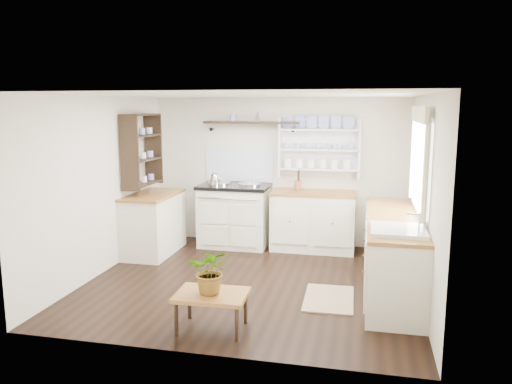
# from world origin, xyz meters

# --- Properties ---
(floor) EXTENTS (4.00, 3.80, 0.01)m
(floor) POSITION_xyz_m (0.00, 0.00, 0.00)
(floor) COLOR black
(floor) RESTS_ON ground
(wall_back) EXTENTS (4.00, 0.02, 2.30)m
(wall_back) POSITION_xyz_m (0.00, 1.90, 1.15)
(wall_back) COLOR beige
(wall_back) RESTS_ON ground
(wall_right) EXTENTS (0.02, 3.80, 2.30)m
(wall_right) POSITION_xyz_m (2.00, 0.00, 1.15)
(wall_right) COLOR beige
(wall_right) RESTS_ON ground
(wall_left) EXTENTS (0.02, 3.80, 2.30)m
(wall_left) POSITION_xyz_m (-2.00, 0.00, 1.15)
(wall_left) COLOR beige
(wall_left) RESTS_ON ground
(ceiling) EXTENTS (4.00, 3.80, 0.01)m
(ceiling) POSITION_xyz_m (0.00, 0.00, 2.30)
(ceiling) COLOR white
(ceiling) RESTS_ON wall_back
(window) EXTENTS (0.08, 1.55, 1.22)m
(window) POSITION_xyz_m (1.95, 0.15, 1.56)
(window) COLOR white
(window) RESTS_ON wall_right
(aga_cooker) EXTENTS (1.08, 0.75, 1.00)m
(aga_cooker) POSITION_xyz_m (-0.63, 1.57, 0.49)
(aga_cooker) COLOR silver
(aga_cooker) RESTS_ON floor
(back_cabinets) EXTENTS (1.27, 0.63, 0.90)m
(back_cabinets) POSITION_xyz_m (0.60, 1.60, 0.46)
(back_cabinets) COLOR white
(back_cabinets) RESTS_ON floor
(right_cabinets) EXTENTS (0.62, 2.43, 0.90)m
(right_cabinets) POSITION_xyz_m (1.70, 0.10, 0.46)
(right_cabinets) COLOR white
(right_cabinets) RESTS_ON floor
(belfast_sink) EXTENTS (0.55, 0.60, 0.45)m
(belfast_sink) POSITION_xyz_m (1.70, -0.65, 0.80)
(belfast_sink) COLOR white
(belfast_sink) RESTS_ON right_cabinets
(left_cabinets) EXTENTS (0.62, 1.13, 0.90)m
(left_cabinets) POSITION_xyz_m (-1.70, 0.90, 0.46)
(left_cabinets) COLOR white
(left_cabinets) RESTS_ON floor
(plate_rack) EXTENTS (1.20, 0.22, 0.90)m
(plate_rack) POSITION_xyz_m (0.65, 1.86, 1.56)
(plate_rack) COLOR white
(plate_rack) RESTS_ON wall_back
(high_shelf) EXTENTS (1.50, 0.29, 0.16)m
(high_shelf) POSITION_xyz_m (-0.40, 1.78, 1.91)
(high_shelf) COLOR black
(high_shelf) RESTS_ON wall_back
(left_shelving) EXTENTS (0.28, 0.80, 1.05)m
(left_shelving) POSITION_xyz_m (-1.84, 0.90, 1.55)
(left_shelving) COLOR black
(left_shelving) RESTS_ON wall_left
(kettle) EXTENTS (0.19, 0.19, 0.23)m
(kettle) POSITION_xyz_m (-0.91, 1.45, 1.04)
(kettle) COLOR silver
(kettle) RESTS_ON aga_cooker
(utensil_crock) EXTENTS (0.12, 0.12, 0.14)m
(utensil_crock) POSITION_xyz_m (0.35, 1.68, 0.98)
(utensil_crock) COLOR brown
(utensil_crock) RESTS_ON back_cabinets
(center_table) EXTENTS (0.71, 0.51, 0.38)m
(center_table) POSITION_xyz_m (-0.07, -1.40, 0.33)
(center_table) COLOR brown
(center_table) RESTS_ON floor
(potted_plant) EXTENTS (0.43, 0.38, 0.45)m
(potted_plant) POSITION_xyz_m (-0.07, -1.40, 0.60)
(potted_plant) COLOR #3F7233
(potted_plant) RESTS_ON center_table
(floor_rug) EXTENTS (0.57, 0.86, 0.02)m
(floor_rug) POSITION_xyz_m (1.00, -0.37, 0.01)
(floor_rug) COLOR #81634B
(floor_rug) RESTS_ON floor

